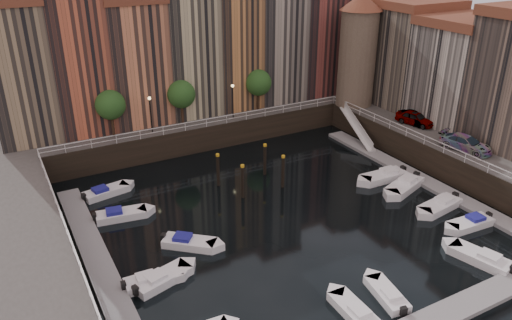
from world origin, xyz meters
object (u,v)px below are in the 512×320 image
corner_tower (358,49)px  boat_left_2 (162,279)px  mooring_pilings (252,171)px  car_c (466,144)px  boat_left_1 (152,280)px  car_b (413,118)px  gangway (357,127)px  car_a (415,119)px

corner_tower → boat_left_2: (-32.65, -19.10, -9.83)m
mooring_pilings → car_c: 21.79m
mooring_pilings → boat_left_1: size_ratio=1.32×
corner_tower → car_b: size_ratio=3.35×
boat_left_2 → car_b: (34.16, 10.11, 3.32)m
corner_tower → gangway: 9.86m
car_a → boat_left_1: bearing=179.5°
boat_left_1 → car_c: size_ratio=0.84×
mooring_pilings → boat_left_2: 16.72m
car_c → corner_tower: bearing=77.2°
boat_left_2 → car_a: (33.94, 9.58, 3.41)m
mooring_pilings → boat_left_1: bearing=-143.5°
gangway → boat_left_1: gangway is taller
corner_tower → car_c: corner_tower is taller
car_c → boat_left_1: bearing=168.6°
gangway → mooring_pilings: 17.21m
boat_left_2 → car_b: bearing=0.5°
mooring_pilings → boat_left_2: mooring_pilings is taller
gangway → car_c: bearing=-76.3°
corner_tower → mooring_pilings: bearing=-155.9°
mooring_pilings → car_b: car_b is taller
mooring_pilings → car_c: (19.85, -8.73, 2.12)m
mooring_pilings → car_c: car_c is taller
gangway → boat_left_2: (-29.75, -14.60, -1.56)m
car_c → boat_left_2: bearing=169.1°
boat_left_1 → car_b: bearing=18.7°
car_a → car_c: 8.02m
car_b → car_c: 8.58m
gangway → boat_left_1: bearing=-154.6°
gangway → boat_left_2: gangway is taller
car_a → car_c: car_a is taller
gangway → mooring_pilings: bearing=-165.7°
mooring_pilings → car_a: size_ratio=1.30×
corner_tower → boat_left_2: 39.09m
boat_left_1 → corner_tower: bearing=32.4°
car_a → car_b: size_ratio=1.09×
boat_left_2 → car_c: (32.93, 1.62, 3.40)m
boat_left_1 → car_a: size_ratio=0.99×
gangway → mooring_pilings: (-16.68, -4.26, -0.27)m
boat_left_1 → car_b: (34.77, 9.90, 3.34)m
car_a → car_c: bearing=-112.9°
car_b → car_c: (-1.23, -8.50, 0.08)m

